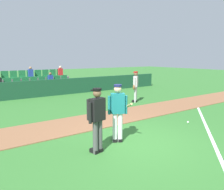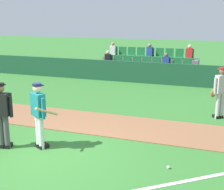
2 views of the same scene
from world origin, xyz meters
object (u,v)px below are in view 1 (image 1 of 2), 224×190
batter_teal_jersey (118,111)px  runner_grey_jersey (135,86)px  umpire_home_plate (97,117)px  baseball (188,122)px

batter_teal_jersey → runner_grey_jersey: 6.08m
runner_grey_jersey → umpire_home_plate: bearing=-139.4°
batter_teal_jersey → baseball: batter_teal_jersey is taller
umpire_home_plate → runner_grey_jersey: size_ratio=1.00×
batter_teal_jersey → baseball: bearing=-0.6°
baseball → runner_grey_jersey: bearing=77.1°
batter_teal_jersey → umpire_home_plate: 0.95m
batter_teal_jersey → umpire_home_plate: same height
runner_grey_jersey → baseball: (-0.98, -4.26, -0.93)m
baseball → batter_teal_jersey: bearing=179.4°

